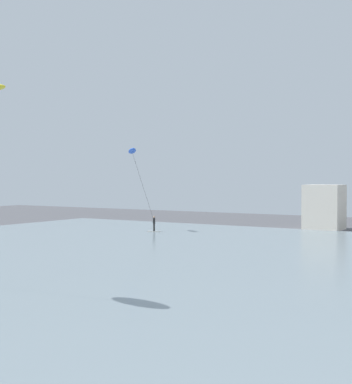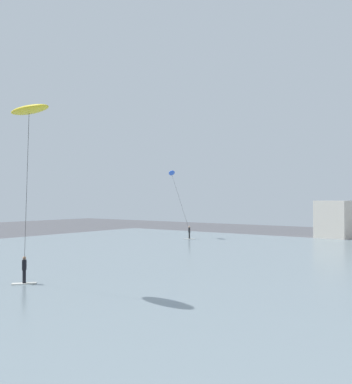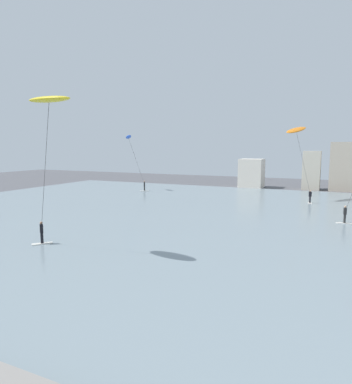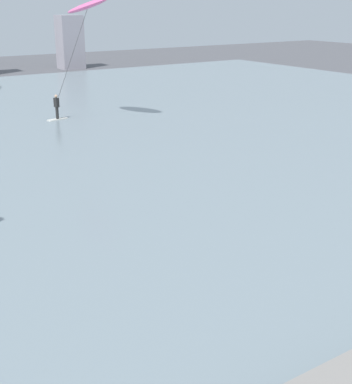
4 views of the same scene
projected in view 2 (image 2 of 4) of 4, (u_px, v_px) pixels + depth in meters
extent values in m
cube|color=gray|center=(331.00, 274.00, 28.94)|extent=(84.00, 52.00, 0.10)
cube|color=beige|center=(333.00, 220.00, 56.10)|extent=(3.96, 3.68, 4.99)
cube|color=silver|center=(189.00, 239.00, 54.08)|extent=(1.43, 1.08, 0.06)
cylinder|color=black|center=(189.00, 236.00, 54.09)|extent=(0.20, 0.20, 0.78)
cube|color=black|center=(189.00, 230.00, 54.10)|extent=(0.36, 0.40, 0.60)
sphere|color=tan|center=(189.00, 227.00, 54.11)|extent=(0.20, 0.20, 0.20)
cylinder|color=#333333|center=(180.00, 202.00, 54.93)|extent=(2.75, 0.16, 7.30)
ellipsoid|color=blue|center=(172.00, 173.00, 55.76)|extent=(2.23, 2.37, 0.80)
cube|color=silver|center=(24.00, 284.00, 25.34)|extent=(1.25, 1.34, 0.06)
cylinder|color=black|center=(24.00, 276.00, 25.35)|extent=(0.20, 0.20, 0.78)
cube|color=black|center=(24.00, 265.00, 25.36)|extent=(0.40, 0.39, 0.60)
sphere|color=#9E7051|center=(24.00, 258.00, 25.37)|extent=(0.20, 0.20, 0.20)
cylinder|color=#333333|center=(27.00, 194.00, 23.83)|extent=(3.03, 1.79, 8.53)
ellipsoid|color=yellow|center=(29.00, 110.00, 22.31)|extent=(3.66, 1.59, 0.48)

